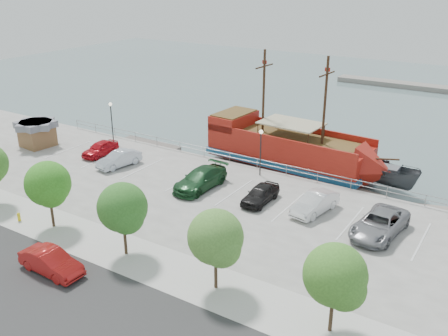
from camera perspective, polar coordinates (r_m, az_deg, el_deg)
The scene contains 24 objects.
ground at distance 40.51m, azimuth -0.31°, elevation -5.12°, with size 160.00×160.00×0.00m, color slate.
street at distance 29.78m, azimuth -17.71°, elevation -14.98°, with size 100.00×8.00×0.04m, color #2F2F2F.
sidewalk at distance 33.10m, azimuth -9.81°, elevation -10.11°, with size 100.00×4.00×0.05m, color beige.
seawall_railing at distance 46.08m, azimuth 4.90°, elevation 0.32°, with size 50.00×0.06×1.00m.
pirate_ship at distance 48.41m, azimuth 8.74°, elevation 1.79°, with size 18.93×6.34×11.83m.
patrol_boat at distance 46.35m, azimuth 18.15°, elevation -1.01°, with size 2.38×6.32×2.45m, color #3A3E42.
dock_west at distance 55.79m, azimuth -8.59°, elevation 2.59°, with size 7.41×2.12×0.42m, color #69615A.
dock_mid at distance 45.19m, azimuth 14.24°, elevation -2.61°, with size 6.18×1.77×0.35m, color gray.
dock_east at distance 43.78m, azimuth 24.08°, elevation -4.74°, with size 6.42×1.84×0.37m, color gray.
shed at distance 55.71m, azimuth -20.60°, elevation 3.78°, with size 3.59×3.59×2.68m.
street_sedan at distance 32.65m, azimuth -19.15°, elevation -10.11°, with size 1.56×4.47×1.47m, color #AB1715.
fire_hydrant at distance 39.85m, azimuth -22.39°, elevation -5.16°, with size 0.24×0.24×0.70m.
lamp_post_left at distance 54.53m, azimuth -12.76°, elevation 5.95°, with size 0.36×0.36×4.28m.
lamp_post_mid at distance 44.16m, azimuth 4.22°, elevation 2.71°, with size 0.36×0.36×4.28m.
tree_c at distance 36.84m, azimuth -19.41°, elevation -1.91°, with size 3.30×3.20×5.00m.
tree_d at distance 32.00m, azimuth -11.42°, elevation -4.69°, with size 3.30×3.20×5.00m.
tree_e at distance 28.08m, azimuth -0.80°, elevation -8.19°, with size 3.30×3.20×5.00m.
tree_f at distance 25.52m, azimuth 12.81°, elevation -12.18°, with size 3.30×3.20×5.00m.
parked_car_a at distance 51.22m, azimuth -13.97°, elevation 2.19°, with size 1.68×4.18×1.42m, color red.
parked_car_b at distance 47.88m, azimuth -11.91°, elevation 1.00°, with size 1.53×4.39×1.45m, color #B2BCC8.
parked_car_d at distance 42.17m, azimuth -2.71°, elevation -1.27°, with size 2.33×5.73×1.66m, color #1C4925.
parked_car_e at distance 39.76m, azimuth 4.18°, elevation -2.97°, with size 1.70×4.22×1.44m, color black.
parked_car_f at distance 38.64m, azimuth 10.35°, elevation -3.97°, with size 1.62×4.65×1.53m, color white.
parked_car_g at distance 36.63m, azimuth 17.35°, elevation -6.11°, with size 2.68×5.80×1.61m, color gray.
Camera 1 is at (19.44, -30.44, 17.33)m, focal length 40.00 mm.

